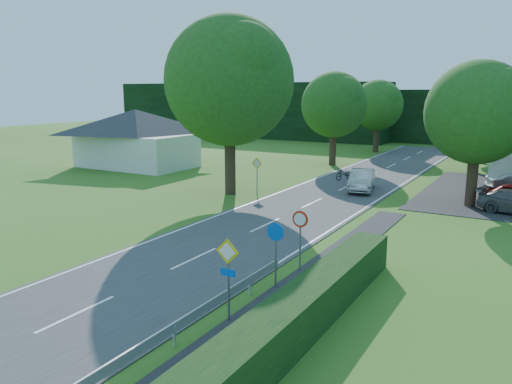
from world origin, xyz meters
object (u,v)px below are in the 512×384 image
Objects in this scene: motorcycle at (344,174)px; parasol at (506,175)px; moving_car at (362,180)px; streetlight at (472,129)px.

parasol reaches higher than motorcycle.
parasol is (8.55, 5.68, 0.27)m from moving_car.
streetlight is 1.83× the size of moving_car.
streetlight is 3.64× the size of parasol.
moving_car is (-6.71, -0.68, -3.70)m from streetlight.
moving_car is 4.33m from motorcycle.
motorcycle is 11.33m from parasol.
parasol is at bearing 20.83° from moving_car.
moving_car is 2.45× the size of motorcycle.
moving_car is 10.27m from parasol.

